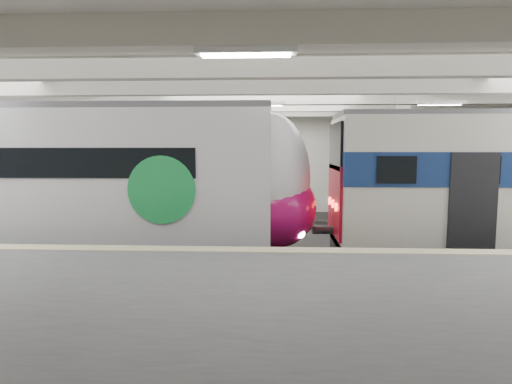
{
  "coord_description": "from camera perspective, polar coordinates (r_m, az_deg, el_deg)",
  "views": [
    {
      "loc": [
        0.47,
        -12.87,
        3.45
      ],
      "look_at": [
        -0.16,
        1.0,
        2.0
      ],
      "focal_mm": 30.0,
      "sensor_mm": 36.0,
      "label": 1
    }
  ],
  "objects": [
    {
      "name": "station_hall",
      "position": [
        11.15,
        0.22,
        4.91
      ],
      "size": [
        36.0,
        24.0,
        5.75
      ],
      "color": "black",
      "rests_on": "ground"
    },
    {
      "name": "modern_emu",
      "position": [
        14.05,
        -20.49,
        0.96
      ],
      "size": [
        14.77,
        3.05,
        4.72
      ],
      "color": "silver",
      "rests_on": "ground"
    },
    {
      "name": "far_train",
      "position": [
        20.26,
        -22.12,
        2.54
      ],
      "size": [
        14.64,
        3.04,
        4.64
      ],
      "rotation": [
        0.0,
        0.0,
        -0.0
      ],
      "color": "silver",
      "rests_on": "ground"
    }
  ]
}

